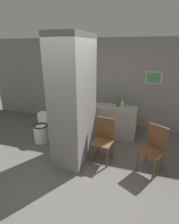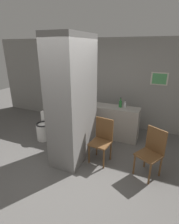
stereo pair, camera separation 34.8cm
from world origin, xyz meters
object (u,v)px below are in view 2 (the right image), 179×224
chair_by_doorway (151,151)px  bottle_tall (120,104)px  bicycle (73,120)px  chair_near_pillar (102,139)px  toilet (45,128)px

chair_by_doorway → bottle_tall: (-0.92, 1.21, 0.46)m
bicycle → bottle_tall: bearing=9.3°
chair_near_pillar → chair_by_doorway: bearing=3.7°
toilet → chair_by_doorway: chair_by_doorway is taller
toilet → chair_by_doorway: (2.74, -0.37, 0.21)m
chair_near_pillar → bicycle: bearing=149.9°
bicycle → bottle_tall: bottle_tall is taller
toilet → chair_by_doorway: 2.78m
bicycle → chair_by_doorway: bearing=-24.0°
toilet → bicycle: size_ratio=0.43×
toilet → bicycle: bearing=50.2°
toilet → bicycle: bicycle is taller
toilet → bottle_tall: bearing=24.6°
bicycle → bottle_tall: size_ratio=6.27×
toilet → bicycle: (0.52, 0.62, 0.05)m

